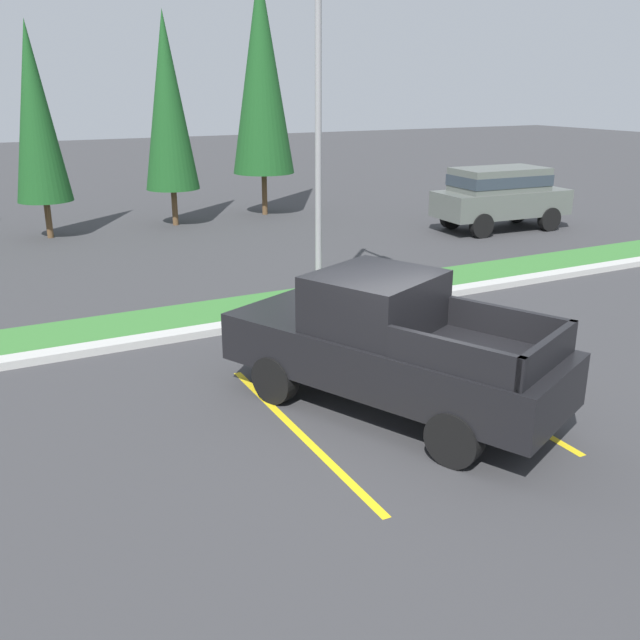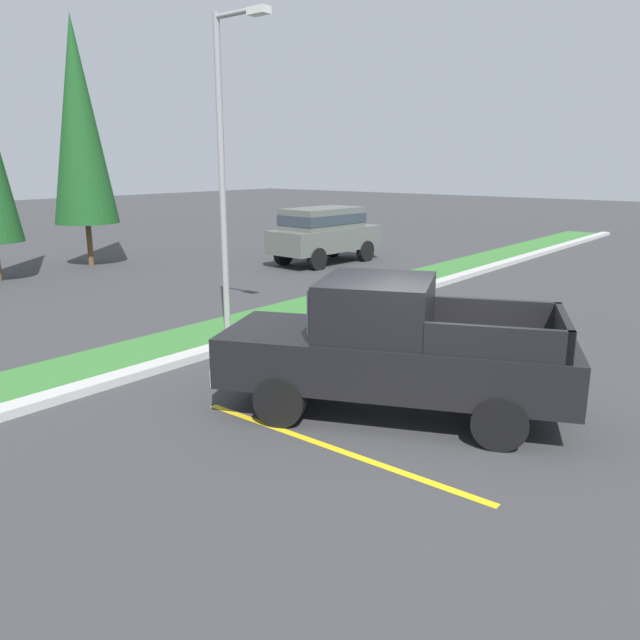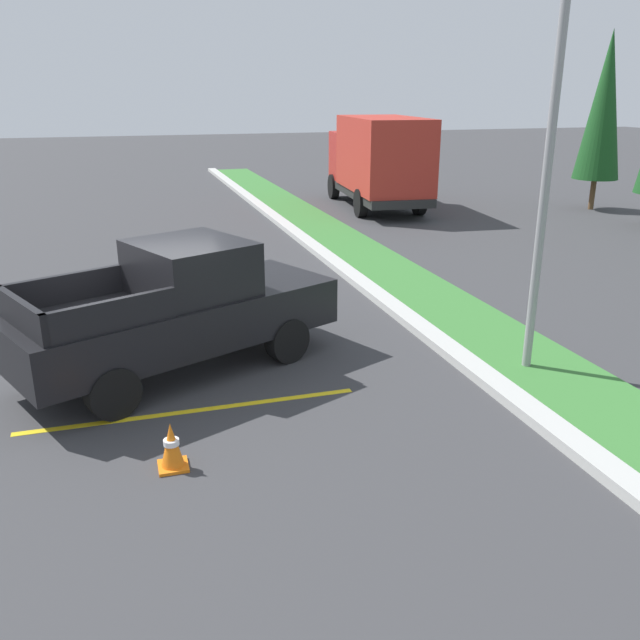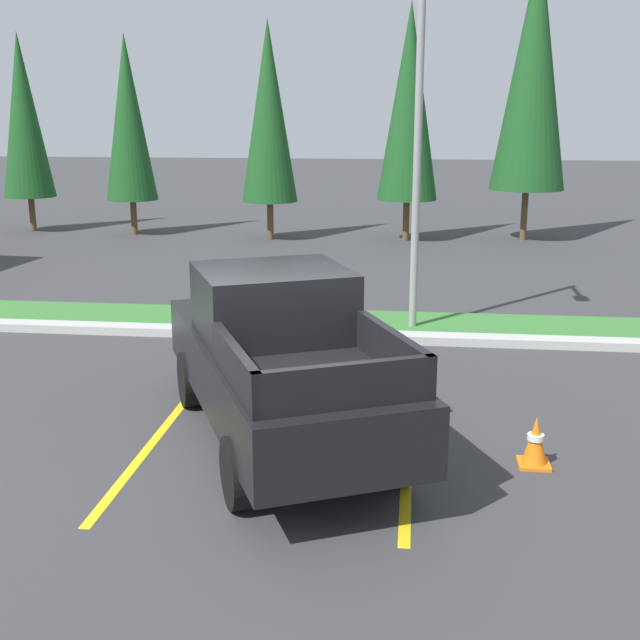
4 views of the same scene
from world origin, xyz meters
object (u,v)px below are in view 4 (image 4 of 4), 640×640
at_px(cypress_tree_left_inner, 128,118).
at_px(cypress_tree_right_inner, 409,102).
at_px(cypress_tree_center, 269,112).
at_px(pickup_truck_main, 279,358).
at_px(cypress_tree_rightmost, 533,68).
at_px(street_light, 419,113).
at_px(traffic_cone, 535,442).
at_px(cypress_tree_leftmost, 24,116).

bearing_deg(cypress_tree_left_inner, cypress_tree_right_inner, -1.61).
relative_size(cypress_tree_center, cypress_tree_right_inner, 0.93).
distance_m(pickup_truck_main, cypress_tree_rightmost, 17.74).
bearing_deg(cypress_tree_left_inner, street_light, -50.37).
distance_m(cypress_tree_center, cypress_tree_rightmost, 8.03).
bearing_deg(cypress_tree_left_inner, cypress_tree_center, -6.22).
bearing_deg(cypress_tree_right_inner, traffic_cone, -84.17).
distance_m(pickup_truck_main, cypress_tree_leftmost, 20.14).
relative_size(cypress_tree_right_inner, cypress_tree_rightmost, 0.81).
distance_m(street_light, cypress_tree_leftmost, 17.04).
distance_m(cypress_tree_left_inner, cypress_tree_center, 4.64).
height_order(cypress_tree_leftmost, cypress_tree_center, cypress_tree_center).
bearing_deg(cypress_tree_leftmost, cypress_tree_rightmost, -0.17).
distance_m(cypress_tree_leftmost, traffic_cone, 22.40).
height_order(cypress_tree_right_inner, traffic_cone, cypress_tree_right_inner).
xyz_separation_m(cypress_tree_left_inner, cypress_tree_rightmost, (12.50, 0.27, 1.45)).
bearing_deg(cypress_tree_center, street_light, -66.79).
bearing_deg(street_light, cypress_tree_left_inner, 129.63).
bearing_deg(pickup_truck_main, cypress_tree_center, 100.42).
bearing_deg(cypress_tree_right_inner, cypress_tree_left_inner, 178.39).
bearing_deg(cypress_tree_rightmost, cypress_tree_leftmost, 179.83).
xyz_separation_m(cypress_tree_right_inner, traffic_cone, (1.68, -16.44, -3.88)).
distance_m(pickup_truck_main, cypress_tree_left_inner, 18.09).
bearing_deg(cypress_tree_center, cypress_tree_left_inner, 173.78).
bearing_deg(cypress_tree_center, traffic_cone, -69.92).
xyz_separation_m(pickup_truck_main, cypress_tree_left_inner, (-7.50, 16.24, 2.66)).
bearing_deg(cypress_tree_rightmost, cypress_tree_center, -174.43).
relative_size(street_light, cypress_tree_left_inner, 1.06).
distance_m(street_light, cypress_tree_right_inner, 10.76).
bearing_deg(cypress_tree_center, cypress_tree_rightmost, 5.57).
height_order(cypress_tree_left_inner, cypress_tree_center, cypress_tree_center).
relative_size(pickup_truck_main, traffic_cone, 9.21).
height_order(cypress_tree_left_inner, cypress_tree_rightmost, cypress_tree_rightmost).
bearing_deg(cypress_tree_leftmost, cypress_tree_right_inner, -2.60).
height_order(cypress_tree_left_inner, traffic_cone, cypress_tree_left_inner).
bearing_deg(cypress_tree_rightmost, cypress_tree_right_inner, -171.95).
distance_m(street_light, cypress_tree_rightmost, 11.84).
distance_m(cypress_tree_leftmost, cypress_tree_left_inner, 3.64).
xyz_separation_m(cypress_tree_center, traffic_cone, (5.92, -16.19, -3.60)).
height_order(street_light, cypress_tree_left_inner, street_light).
bearing_deg(traffic_cone, cypress_tree_left_inner, 122.24).
bearing_deg(traffic_cone, cypress_tree_center, 110.08).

